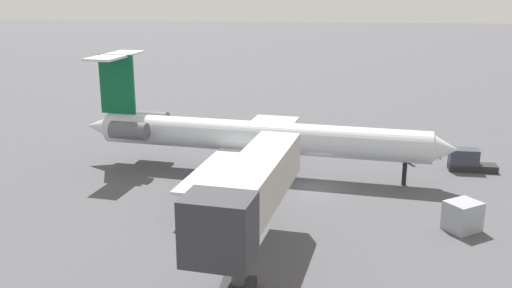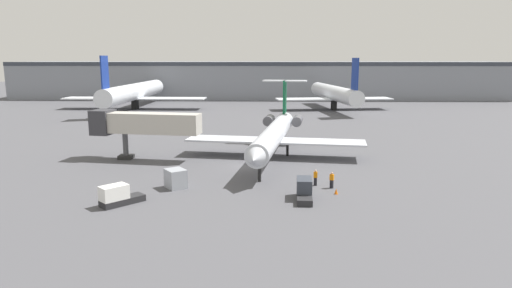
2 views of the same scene
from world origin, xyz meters
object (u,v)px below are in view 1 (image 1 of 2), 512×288
Objects in this scene: cargo_container_uld at (463,216)px; baggage_tug_lead at (468,161)px; regional_jet at (249,135)px; traffic_cone_near at (440,156)px; ground_crew_loader at (417,150)px; ground_crew_marshaller at (410,154)px; jet_bridge at (248,194)px.

baggage_tug_lead is at bearing -14.67° from cargo_container_uld.
traffic_cone_near is at bearing -71.18° from regional_jet.
ground_crew_loader is 4.83m from baggage_tug_lead.
cargo_container_uld is (-14.35, -1.29, 0.12)m from ground_crew_marshaller.
baggage_tug_lead is at bearing -39.19° from jet_bridge.
ground_crew_marshaller is at bearing -73.82° from regional_jet.
jet_bridge is at bearing 140.81° from baggage_tug_lead.
jet_bridge is 25.07m from ground_crew_marshaller.
cargo_container_uld is at bearing -178.67° from ground_crew_loader.
ground_crew_marshaller is at bearing 149.57° from ground_crew_loader.
jet_bridge is 15.54m from cargo_container_uld.
jet_bridge is 28.14m from traffic_cone_near.
ground_crew_marshaller is 1.00× the size of ground_crew_loader.
cargo_container_uld reaches higher than ground_crew_marshaller.
ground_crew_loader is 2.17m from traffic_cone_near.
baggage_tug_lead is (20.24, -16.50, -3.88)m from jet_bridge.
cargo_container_uld is (7.40, -13.14, -3.74)m from jet_bridge.
regional_jet is 14.75m from ground_crew_marshaller.
ground_crew_marshaller is at bearing 5.13° from cargo_container_uld.
regional_jet is 18.96m from baggage_tug_lead.
regional_jet is 17.88m from jet_bridge.
ground_crew_loader is 15.92m from cargo_container_uld.
traffic_cone_near is (3.24, 1.64, -0.56)m from baggage_tug_lead.
cargo_container_uld is at bearing -124.00° from regional_jet.
baggage_tug_lead is at bearing -129.44° from ground_crew_loader.
traffic_cone_near is at bearing -85.37° from ground_crew_loader.
jet_bridge is at bearing -173.16° from regional_jet.
regional_jet is at bearing 56.00° from cargo_container_uld.
cargo_container_uld is at bearing 165.33° from baggage_tug_lead.
ground_crew_loader is at bearing -69.33° from regional_jet.
baggage_tug_lead is 3.67m from traffic_cone_near.
regional_jet is at bearing 6.84° from jet_bridge.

